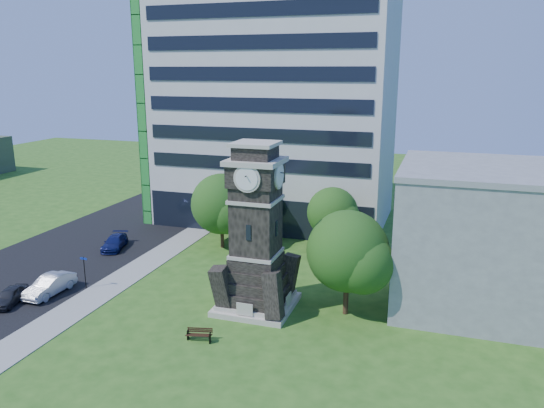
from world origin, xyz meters
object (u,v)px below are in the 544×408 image
(car_street_south, at_px, (10,296))
(car_street_mid, at_px, (50,285))
(clock_tower, at_px, (256,239))
(park_bench, at_px, (199,334))
(car_east_lot, at_px, (435,313))
(car_street_north, at_px, (115,242))
(street_sign, at_px, (84,269))

(car_street_south, bearing_deg, car_street_mid, 40.81)
(clock_tower, height_order, park_bench, clock_tower)
(clock_tower, bearing_deg, car_east_lot, 7.50)
(car_street_mid, relative_size, car_east_lot, 0.95)
(park_bench, bearing_deg, car_street_north, 125.27)
(clock_tower, height_order, street_sign, clock_tower)
(car_street_mid, relative_size, park_bench, 2.73)
(clock_tower, xyz_separation_m, car_street_mid, (-16.07, -2.88, -4.54))
(street_sign, bearing_deg, car_street_mid, -133.48)
(car_street_mid, distance_m, car_street_north, 11.00)
(park_bench, distance_m, street_sign, 13.29)
(clock_tower, bearing_deg, car_street_mid, -169.85)
(clock_tower, xyz_separation_m, car_street_north, (-17.64, 8.01, -4.65))
(clock_tower, distance_m, car_street_north, 19.92)
(car_street_north, relative_size, car_east_lot, 0.91)
(clock_tower, xyz_separation_m, park_bench, (-1.83, -5.85, -4.83))
(car_east_lot, bearing_deg, car_street_south, 118.42)
(clock_tower, height_order, car_east_lot, clock_tower)
(car_street_mid, bearing_deg, clock_tower, 11.64)
(clock_tower, bearing_deg, street_sign, -175.77)
(car_street_mid, height_order, park_bench, car_street_mid)
(car_street_north, bearing_deg, car_east_lot, -29.06)
(car_street_south, distance_m, street_sign, 5.58)
(car_street_north, bearing_deg, clock_tower, -41.58)
(park_bench, relative_size, street_sign, 0.62)
(car_street_south, distance_m, car_street_north, 13.23)
(car_street_mid, height_order, car_east_lot, car_street_mid)
(clock_tower, xyz_separation_m, car_street_south, (-17.72, -5.22, -4.66))
(car_street_south, height_order, street_sign, street_sign)
(car_street_south, height_order, car_street_north, car_street_north)
(park_bench, bearing_deg, car_street_south, 164.26)
(clock_tower, distance_m, car_street_south, 19.05)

